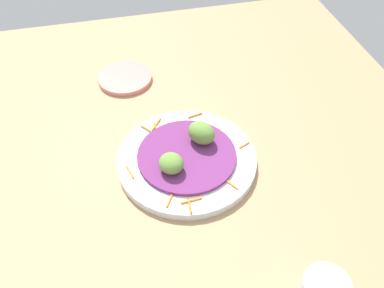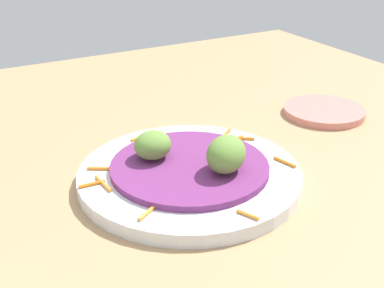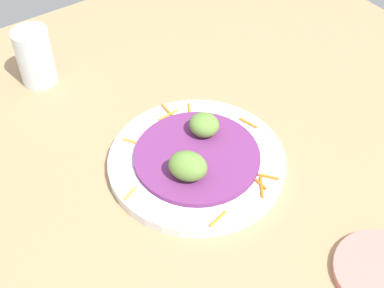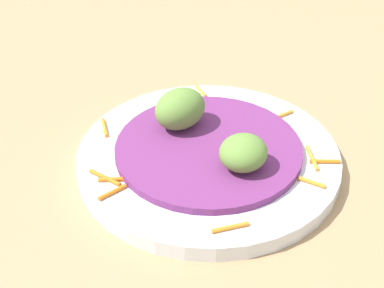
{
  "view_description": "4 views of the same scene",
  "coord_description": "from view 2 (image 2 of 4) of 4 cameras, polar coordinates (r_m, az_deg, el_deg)",
  "views": [
    {
      "loc": [
        -53.99,
        9.19,
        61.47
      ],
      "look_at": [
        -1.74,
        -3.35,
        5.8
      ],
      "focal_mm": 38.89,
      "sensor_mm": 36.0,
      "label": 1
    },
    {
      "loc": [
        -28.71,
        -48.85,
        32.56
      ],
      "look_at": [
        -1.39,
        -0.23,
        5.89
      ],
      "focal_mm": 48.42,
      "sensor_mm": 36.0,
      "label": 2
    },
    {
      "loc": [
        40.47,
        -33.34,
        60.57
      ],
      "look_at": [
        -3.82,
        -2.21,
        5.74
      ],
      "focal_mm": 49.6,
      "sensor_mm": 36.0,
      "label": 3
    },
    {
      "loc": [
        -0.43,
        42.95,
        37.61
      ],
      "look_at": [
        -1.51,
        -0.3,
        5.93
      ],
      "focal_mm": 52.9,
      "sensor_mm": 36.0,
      "label": 4
    }
  ],
  "objects": [
    {
      "name": "table_surface",
      "position": [
        0.65,
        0.97,
        -3.56
      ],
      "size": [
        110.0,
        110.0,
        2.0
      ],
      "primitive_type": "cube",
      "color": "tan",
      "rests_on": "ground"
    },
    {
      "name": "side_plate_small",
      "position": [
        0.83,
        14.33,
        3.52
      ],
      "size": [
        12.42,
        12.42,
        1.1
      ],
      "primitive_type": "cylinder",
      "color": "tan",
      "rests_on": "table_surface"
    },
    {
      "name": "carrot_garnish",
      "position": [
        0.62,
        -0.96,
        -2.16
      ],
      "size": [
        24.26,
        24.23,
        0.4
      ],
      "color": "orange",
      "rests_on": "main_plate"
    },
    {
      "name": "guac_scoop_left",
      "position": [
        0.61,
        -4.34,
        -0.11
      ],
      "size": [
        6.05,
        5.9,
        3.36
      ],
      "primitive_type": "ellipsoid",
      "rotation": [
        0.0,
        0.0,
        5.17
      ],
      "color": "olive",
      "rests_on": "cabbage_bed"
    },
    {
      "name": "guac_scoop_center",
      "position": [
        0.58,
        4.0,
        -1.06
      ],
      "size": [
        7.0,
        6.74,
        4.23
      ],
      "primitive_type": "ellipsoid",
      "rotation": [
        0.0,
        0.0,
        0.64
      ],
      "color": "olive",
      "rests_on": "cabbage_bed"
    },
    {
      "name": "cabbage_bed",
      "position": [
        0.61,
        -0.27,
        -2.52
      ],
      "size": [
        18.62,
        18.62,
        0.79
      ],
      "primitive_type": "cylinder",
      "color": "#702D6B",
      "rests_on": "main_plate"
    },
    {
      "name": "main_plate",
      "position": [
        0.61,
        -0.27,
        -3.52
      ],
      "size": [
        26.27,
        26.27,
        1.63
      ],
      "primitive_type": "cylinder",
      "color": "silver",
      "rests_on": "table_surface"
    }
  ]
}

